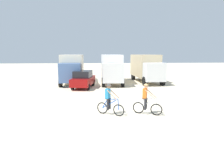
{
  "coord_description": "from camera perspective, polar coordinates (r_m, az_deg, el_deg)",
  "views": [
    {
      "loc": [
        -0.9,
        -10.75,
        3.51
      ],
      "look_at": [
        0.29,
        4.52,
        1.1
      ],
      "focal_mm": 31.32,
      "sensor_mm": 36.0,
      "label": 1
    }
  ],
  "objects": [
    {
      "name": "ground_plane",
      "position": [
        11.34,
        0.31,
        -9.08
      ],
      "size": [
        120.0,
        120.0,
        0.0
      ],
      "primitive_type": "plane",
      "color": "beige"
    },
    {
      "name": "cyclist_orange_shirt",
      "position": [
        11.2,
        -0.77,
        -4.81
      ],
      "size": [
        1.52,
        0.93,
        1.82
      ],
      "color": "black",
      "rests_on": "ground"
    },
    {
      "name": "box_truck_tan_camper",
      "position": [
        24.34,
        9.94,
        4.95
      ],
      "size": [
        2.81,
        6.89,
        3.35
      ],
      "color": "#CCB78E",
      "rests_on": "ground"
    },
    {
      "name": "sedan_parked",
      "position": [
        20.29,
        -8.38,
        1.41
      ],
      "size": [
        2.42,
        4.43,
        1.76
      ],
      "color": "maroon",
      "rests_on": "ground"
    },
    {
      "name": "cyclist_cowboy_hat",
      "position": [
        11.46,
        10.02,
        -4.63
      ],
      "size": [
        1.57,
        0.87,
        1.82
      ],
      "color": "black",
      "rests_on": "ground"
    },
    {
      "name": "box_truck_avon_van",
      "position": [
        23.12,
        -0.11,
        4.89
      ],
      "size": [
        2.53,
        6.8,
        3.35
      ],
      "color": "white",
      "rests_on": "ground"
    },
    {
      "name": "box_truck_cream_rv",
      "position": [
        23.63,
        -11.49,
        4.8
      ],
      "size": [
        2.55,
        6.81,
        3.35
      ],
      "color": "beige",
      "rests_on": "ground"
    }
  ]
}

